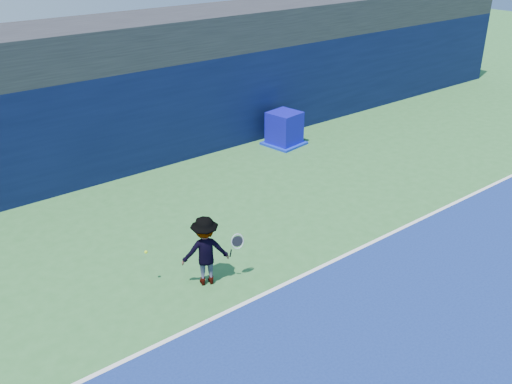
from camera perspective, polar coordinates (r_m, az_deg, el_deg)
ground at (r=10.62m, az=15.69°, el=-15.38°), size 80.00×80.00×0.00m
baseline at (r=12.14m, az=4.29°, el=-8.52°), size 24.00×0.10×0.01m
stadium_band at (r=17.54m, az=-15.01°, el=14.22°), size 36.00×3.00×1.20m
back_wall_assembly at (r=17.17m, az=-12.82°, el=6.94°), size 36.00×1.03×3.00m
equipment_cart at (r=19.03m, az=2.84°, el=6.23°), size 1.32×1.32×1.12m
tennis_player at (r=11.62m, az=-5.08°, el=-5.88°), size 1.29×0.91×1.51m
tennis_ball at (r=11.72m, az=-10.95°, el=-5.91°), size 0.07×0.07×0.07m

